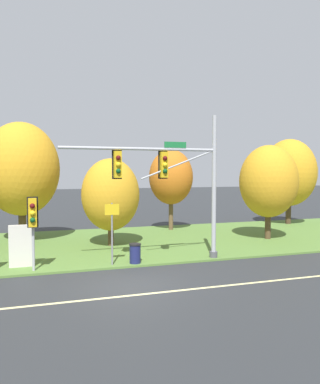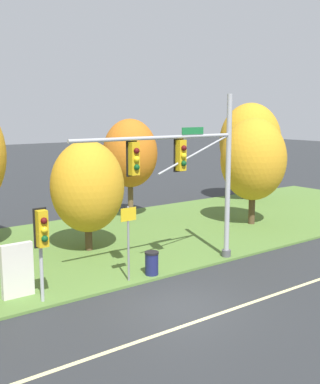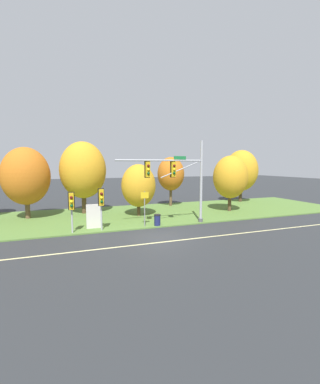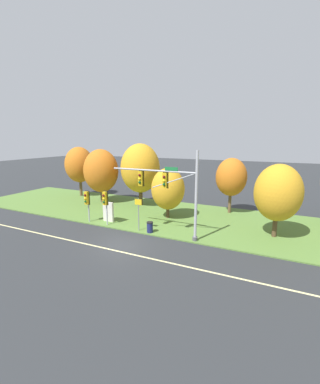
{
  "view_description": "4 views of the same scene",
  "coord_description": "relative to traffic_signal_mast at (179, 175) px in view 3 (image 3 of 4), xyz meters",
  "views": [
    {
      "loc": [
        -3.26,
        -13.98,
        4.44
      ],
      "look_at": [
        2.34,
        3.55,
        3.4
      ],
      "focal_mm": 35.0,
      "sensor_mm": 36.0,
      "label": 1
    },
    {
      "loc": [
        -9.68,
        -11.77,
        6.47
      ],
      "look_at": [
        2.06,
        3.92,
        3.15
      ],
      "focal_mm": 45.0,
      "sensor_mm": 36.0,
      "label": 2
    },
    {
      "loc": [
        -6.08,
        -16.69,
        5.16
      ],
      "look_at": [
        1.66,
        4.31,
        2.72
      ],
      "focal_mm": 24.0,
      "sensor_mm": 36.0,
      "label": 3
    },
    {
      "loc": [
        10.73,
        -15.46,
        8.04
      ],
      "look_at": [
        1.5,
        3.72,
        3.55
      ],
      "focal_mm": 24.0,
      "sensor_mm": 36.0,
      "label": 4
    }
  ],
  "objects": [
    {
      "name": "tree_behind_signpost",
      "position": [
        -7.26,
        7.69,
        0.32
      ],
      "size": [
        4.61,
        4.61,
        7.33
      ],
      "color": "#4C3823",
      "rests_on": "grass_verge"
    },
    {
      "name": "traffic_signal_mast",
      "position": [
        0.0,
        0.0,
        0.0
      ],
      "size": [
        7.68,
        0.49,
        7.07
      ],
      "color": "#9EA0A5",
      "rests_on": "grass_verge"
    },
    {
      "name": "tree_left_of_mast",
      "position": [
        -12.4,
        6.9,
        -0.17
      ],
      "size": [
        4.26,
        4.26,
        6.62
      ],
      "color": "brown",
      "rests_on": "grass_verge"
    },
    {
      "name": "route_sign_post",
      "position": [
        -3.05,
        0.01,
        -2.28
      ],
      "size": [
        0.66,
        0.08,
        2.87
      ],
      "color": "slate",
      "rests_on": "grass_verge"
    },
    {
      "name": "grass_verge",
      "position": [
        -2.88,
        5.36,
        -4.17
      ],
      "size": [
        48.0,
        11.5,
        0.1
      ],
      "primitive_type": "cube",
      "color": "#517533",
      "rests_on": "ground"
    },
    {
      "name": "pedestrian_signal_near_kerb",
      "position": [
        -8.63,
        -0.09,
        -1.92
      ],
      "size": [
        0.46,
        0.55,
        3.05
      ],
      "color": "#9EA0A5",
      "rests_on": "grass_verge"
    },
    {
      "name": "tree_furthest_back",
      "position": [
        13.24,
        9.05,
        0.06
      ],
      "size": [
        4.36,
        4.36,
        6.93
      ],
      "color": "#423021",
      "rests_on": "grass_verge"
    },
    {
      "name": "ground_plane",
      "position": [
        -2.88,
        -2.89,
        -4.22
      ],
      "size": [
        160.0,
        160.0,
        0.0
      ],
      "primitive_type": "plane",
      "color": "#282B2D"
    },
    {
      "name": "lane_stripe",
      "position": [
        -2.88,
        -4.09,
        -4.22
      ],
      "size": [
        36.0,
        0.16,
        0.01
      ],
      "primitive_type": "cube",
      "color": "beige",
      "rests_on": "ground"
    },
    {
      "name": "pedestrian_signal_further_along",
      "position": [
        -6.49,
        -0.08,
        -1.76
      ],
      "size": [
        0.46,
        0.55,
        3.23
      ],
      "color": "#9EA0A5",
      "rests_on": "grass_verge"
    },
    {
      "name": "trash_bin",
      "position": [
        -1.96,
        0.04,
        -3.65
      ],
      "size": [
        0.56,
        0.56,
        0.93
      ],
      "color": "#191E4C",
      "rests_on": "grass_verge"
    },
    {
      "name": "tree_right_far",
      "position": [
        7.67,
        3.65,
        -0.45
      ],
      "size": [
        3.67,
        3.67,
        5.98
      ],
      "color": "#4C3823",
      "rests_on": "grass_verge"
    },
    {
      "name": "info_kiosk",
      "position": [
        -7.0,
        0.97,
        -3.18
      ],
      "size": [
        1.1,
        0.24,
        1.9
      ],
      "color": "beige",
      "rests_on": "grass_verge"
    },
    {
      "name": "tree_mid_verge",
      "position": [
        -2.29,
        4.55,
        -1.16
      ],
      "size": [
        3.34,
        3.34,
        5.06
      ],
      "color": "#4C3823",
      "rests_on": "grass_verge"
    },
    {
      "name": "tree_tall_centre",
      "position": [
        3.01,
        9.08,
        -0.24
      ],
      "size": [
        3.23,
        3.23,
        5.91
      ],
      "color": "brown",
      "rests_on": "grass_verge"
    }
  ]
}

